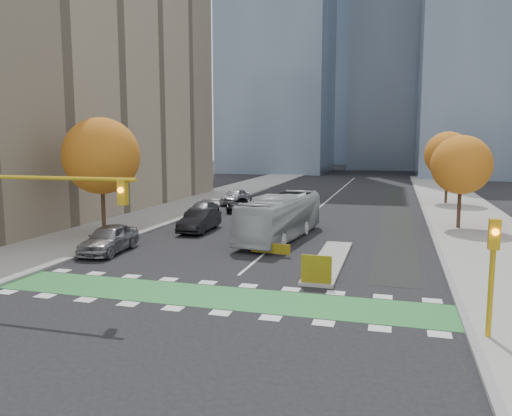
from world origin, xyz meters
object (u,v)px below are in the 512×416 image
Objects in this scene: parked_car_e at (235,197)px; tree_west at (101,156)px; bus at (281,217)px; tree_east_near at (461,165)px; parked_car_d at (243,204)px; parked_car_c at (202,210)px; parked_car_b at (200,220)px; hazard_board at (316,269)px; traffic_signal_east at (493,260)px; traffic_signal_west at (19,202)px; tree_east_far at (448,155)px; parked_car_a at (109,239)px.

tree_west is at bearing -95.26° from parked_car_e.
tree_east_near is at bearing 37.12° from bus.
tree_east_near is 1.43× the size of parked_car_d.
parked_car_c is 0.98× the size of parked_car_d.
tree_west is 1.64× the size of parked_car_b.
hazard_board is 0.28× the size of parked_car_b.
parked_car_c is (3.30, 9.95, -4.92)m from tree_west.
hazard_board is at bearing -49.41° from parked_car_b.
tree_east_near is 22.66m from traffic_signal_east.
parked_car_e is at bearing 90.91° from parked_car_c.
parked_car_c is (-0.77, 22.46, -3.33)m from traffic_signal_west.
tree_west reaches higher than parked_car_b.
parked_car_b is at bearing -161.82° from tree_east_near.
parked_car_e is at bearing 154.66° from tree_east_near.
tree_east_far is at bearing 67.95° from bus.
parked_car_a is at bearing -135.23° from bus.
hazard_board is 13.23m from traffic_signal_west.
parked_car_a is (-1.07, 8.34, -3.19)m from traffic_signal_west.
hazard_board is 15.74m from parked_car_b.
parked_car_a is 0.99× the size of parked_car_b.
tree_east_near reaches higher than parked_car_a.
parked_car_b is at bearing 35.51° from tree_west.
tree_east_far is 1.55× the size of parked_car_d.
tree_east_near reaches higher than parked_car_b.
parked_car_d is (-0.02, 11.02, -0.14)m from parked_car_b.
tree_east_far is 1.59× the size of parked_car_e.
hazard_board is at bearing -55.25° from parked_car_c.
traffic_signal_west is at bearing -88.88° from parked_car_c.
tree_west is 2.01× the size of traffic_signal_east.
tree_east_near is 0.65× the size of bus.
tree_east_near is (24.00, 10.00, -0.75)m from tree_west.
traffic_signal_east is (22.50, -12.51, -2.88)m from tree_west.
tree_west is 20.73m from parked_car_e.
tree_west is 11.58m from parked_car_c.
bus is (11.89, 2.84, -4.10)m from tree_west.
tree_east_far is 29.46m from parked_car_b.
parked_car_e is (0.00, 24.12, -0.02)m from parked_car_a.
tree_east_near is 1.43× the size of parked_car_a.
traffic_signal_west is 1.72× the size of parked_car_a.
parked_car_e is at bearing 81.45° from tree_west.
parked_car_c is at bearing -179.85° from tree_east_near.
tree_east_far reaches higher than parked_car_e.
parked_car_b is 6.41m from parked_car_c.
tree_east_near is 19.62m from parked_car_d.
tree_east_near is 16.01m from tree_east_far.
tree_east_near is 0.83× the size of traffic_signal_west.
tree_west is 1.66× the size of parked_car_d.
bus is 11.34m from parked_car_a.
tree_east_far is 1.59× the size of parked_car_c.
tree_west reaches higher than tree_east_near.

